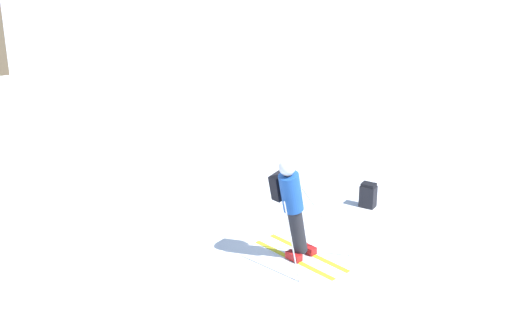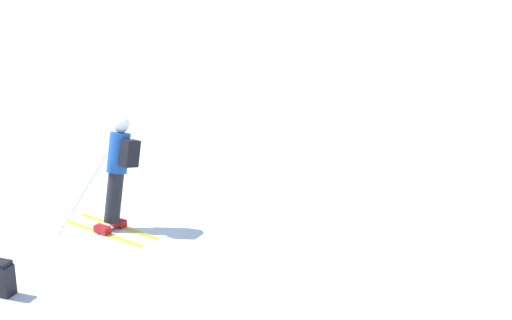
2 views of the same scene
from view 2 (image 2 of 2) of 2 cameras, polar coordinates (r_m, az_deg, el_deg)
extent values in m
plane|color=white|center=(12.20, -11.50, -5.49)|extent=(300.00, 300.00, 0.00)
cube|color=yellow|center=(12.30, -10.94, -5.22)|extent=(0.56, 1.76, 0.01)
cube|color=yellow|center=(12.08, -12.18, -5.73)|extent=(0.56, 1.76, 0.01)
cube|color=#B21919|center=(12.28, -10.95, -4.94)|extent=(0.21, 0.31, 0.12)
cube|color=#B21919|center=(12.06, -12.20, -5.44)|extent=(0.21, 0.31, 0.12)
cylinder|color=black|center=(12.07, -11.30, -2.96)|extent=(0.49, 0.36, 0.88)
cylinder|color=#194799|center=(11.94, -10.94, 0.57)|extent=(0.54, 0.45, 0.72)
sphere|color=tan|center=(11.89, -10.73, 2.71)|extent=(0.34, 0.30, 0.28)
sphere|color=silver|center=(11.89, -10.72, 2.86)|extent=(0.39, 0.35, 0.33)
cube|color=black|center=(11.76, -10.06, 0.52)|extent=(0.40, 0.27, 0.49)
cylinder|color=#B7B7BC|center=(12.54, -10.78, -1.87)|extent=(0.03, 0.54, 1.21)
cylinder|color=#B7B7BC|center=(12.00, -13.71, -2.71)|extent=(0.82, 0.33, 1.31)
cube|color=black|center=(10.41, -19.67, -9.02)|extent=(0.34, 0.37, 0.44)
cube|color=black|center=(10.30, -19.81, -7.77)|extent=(0.31, 0.33, 0.06)
camera|label=1|loc=(22.07, -10.26, 20.42)|focal=50.00mm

